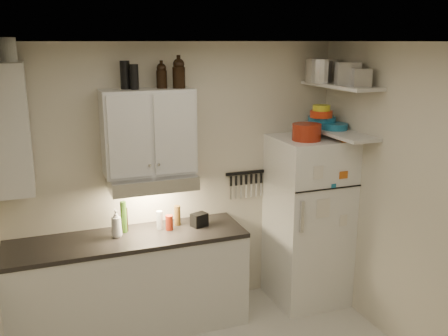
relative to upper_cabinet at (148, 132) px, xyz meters
name	(u,v)px	position (x,y,z in m)	size (l,w,h in m)	color
ceiling	(237,40)	(0.30, -1.33, 0.78)	(3.20, 3.00, 0.02)	silver
back_wall	(177,181)	(0.30, 0.18, -0.53)	(3.20, 0.02, 2.60)	beige
right_wall	(423,210)	(1.91, -1.33, -0.53)	(0.02, 3.00, 2.60)	beige
base_cabinet	(130,286)	(-0.25, -0.14, -1.39)	(2.10, 0.60, 0.88)	silver
countertop	(128,239)	(-0.25, -0.14, -0.93)	(2.10, 0.62, 0.04)	black
upper_cabinet	(148,132)	(0.00, 0.00, 0.00)	(0.80, 0.33, 0.75)	silver
side_cabinet	(7,128)	(-1.14, -0.14, 0.12)	(0.33, 0.55, 1.00)	silver
range_hood	(152,181)	(0.00, -0.06, -0.44)	(0.76, 0.46, 0.12)	silver
fridge	(308,221)	(1.55, -0.18, -0.98)	(0.70, 0.68, 1.70)	white
shelf_hi	(340,86)	(1.75, -0.31, 0.38)	(0.30, 0.95, 0.03)	silver
shelf_lo	(338,132)	(1.75, -0.31, -0.07)	(0.30, 0.95, 0.03)	silver
knife_strip	(245,173)	(1.00, 0.15, -0.51)	(0.42, 0.02, 0.03)	black
dutch_oven	(307,132)	(1.43, -0.28, -0.05)	(0.27, 0.27, 0.16)	maroon
book_stack	(348,136)	(1.80, -0.40, -0.09)	(0.17, 0.22, 0.07)	#CA6119
spice_jar	(316,134)	(1.53, -0.30, -0.07)	(0.07, 0.07, 0.11)	silver
stock_pot	(321,71)	(1.68, -0.08, 0.50)	(0.31, 0.31, 0.22)	silver
tin_a	(348,74)	(1.74, -0.42, 0.49)	(0.20, 0.18, 0.20)	#AAAAAD
tin_b	(361,78)	(1.78, -0.58, 0.47)	(0.15, 0.15, 0.15)	#AAAAAD
bowl_teal	(322,122)	(1.71, -0.08, 0.00)	(0.27, 0.27, 0.11)	#1A678F
bowl_orange	(321,114)	(1.67, -0.13, 0.09)	(0.22, 0.22, 0.07)	red
bowl_yellow	(321,108)	(1.67, -0.13, 0.15)	(0.17, 0.17, 0.05)	yellow
plates	(335,127)	(1.77, -0.24, -0.02)	(0.24, 0.24, 0.06)	#1A678F
growler_a	(162,75)	(0.14, 0.01, 0.49)	(0.09, 0.09, 0.22)	black
growler_b	(179,73)	(0.28, -0.03, 0.51)	(0.11, 0.11, 0.26)	black
thermos_a	(134,77)	(-0.11, -0.01, 0.48)	(0.07, 0.07, 0.21)	black
thermos_b	(125,75)	(-0.17, 0.05, 0.50)	(0.08, 0.08, 0.24)	black
side_jar	(7,50)	(-1.07, -0.10, 0.72)	(0.14, 0.14, 0.18)	silver
soap_bottle	(116,222)	(-0.34, -0.10, -0.76)	(0.11, 0.11, 0.28)	silver
pepper_mill	(177,215)	(0.24, -0.01, -0.81)	(0.06, 0.06, 0.19)	brown
oil_bottle	(124,217)	(-0.26, -0.01, -0.76)	(0.06, 0.06, 0.29)	#305715
vinegar_bottle	(125,220)	(-0.24, 0.01, -0.79)	(0.05, 0.05, 0.22)	black
clear_bottle	(160,220)	(0.06, -0.05, -0.82)	(0.06, 0.06, 0.17)	silver
red_jar	(169,223)	(0.14, -0.10, -0.84)	(0.07, 0.07, 0.14)	maroon
caddy	(199,220)	(0.43, -0.10, -0.84)	(0.14, 0.10, 0.12)	black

